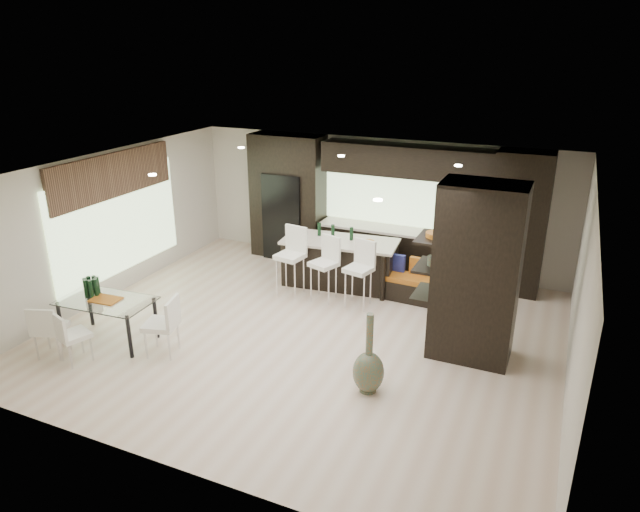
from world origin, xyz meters
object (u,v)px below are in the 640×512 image
at_px(stool_left, 290,268).
at_px(kitchen_island, 340,262).
at_px(stool_mid, 324,275).
at_px(floor_vase, 369,353).
at_px(chair_near, 75,339).
at_px(chair_far, 51,332).
at_px(dining_table, 109,320).
at_px(bench, 407,287).
at_px(chair_end, 161,329).
at_px(stool_right, 358,281).

bearing_deg(stool_left, kitchen_island, 58.79).
height_order(stool_mid, floor_vase, floor_vase).
distance_m(stool_left, floor_vase, 3.45).
relative_size(chair_near, chair_far, 0.95).
xyz_separation_m(kitchen_island, chair_far, (-2.98, -4.31, -0.06)).
xyz_separation_m(kitchen_island, chair_near, (-2.52, -4.30, -0.08)).
relative_size(kitchen_island, stool_left, 2.09).
xyz_separation_m(stool_left, floor_vase, (2.43, -2.45, 0.06)).
height_order(floor_vase, chair_near, floor_vase).
xyz_separation_m(dining_table, chair_far, (-0.46, -0.71, 0.05)).
height_order(bench, chair_near, chair_near).
bearing_deg(chair_far, kitchen_island, 35.08).
height_order(kitchen_island, bench, kitchen_island).
height_order(chair_far, chair_end, chair_end).
height_order(stool_right, bench, stool_right).
bearing_deg(chair_near, floor_vase, 33.40).
relative_size(stool_mid, dining_table, 0.67).
relative_size(kitchen_island, stool_mid, 2.25).
relative_size(stool_left, floor_vase, 0.90).
xyz_separation_m(chair_near, chair_far, (-0.46, -0.01, 0.02)).
relative_size(stool_left, stool_mid, 1.08).
bearing_deg(chair_far, chair_near, -18.81).
bearing_deg(chair_end, kitchen_island, -37.85).
relative_size(bench, floor_vase, 1.02).
bearing_deg(stool_right, kitchen_island, 143.83).
bearing_deg(chair_end, stool_mid, -43.28).
relative_size(stool_mid, bench, 0.81).
distance_m(stool_mid, chair_near, 4.32).
xyz_separation_m(stool_mid, bench, (1.41, 0.66, -0.26)).
height_order(chair_near, chair_far, chair_far).
height_order(bench, chair_far, chair_far).
distance_m(kitchen_island, chair_near, 4.98).
bearing_deg(stool_right, floor_vase, -53.30).
distance_m(stool_right, chair_near, 4.75).
bearing_deg(stool_right, chair_near, -119.13).
height_order(floor_vase, chair_end, floor_vase).
xyz_separation_m(stool_mid, stool_right, (0.68, -0.00, 0.00)).
bearing_deg(stool_right, stool_left, -166.08).
xyz_separation_m(kitchen_island, dining_table, (-2.52, -3.60, -0.11)).
height_order(floor_vase, chair_far, floor_vase).
distance_m(stool_mid, floor_vase, 3.03).
distance_m(stool_left, stool_right, 1.36).
relative_size(bench, chair_end, 1.39).
relative_size(kitchen_island, floor_vase, 1.88).
distance_m(stool_right, dining_table, 4.26).
bearing_deg(chair_end, stool_left, -31.46).
relative_size(stool_left, chair_end, 1.22).
bearing_deg(kitchen_island, stool_mid, -96.22).
xyz_separation_m(kitchen_island, chair_end, (-1.47, -3.60, -0.03)).
height_order(dining_table, chair_near, chair_near).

